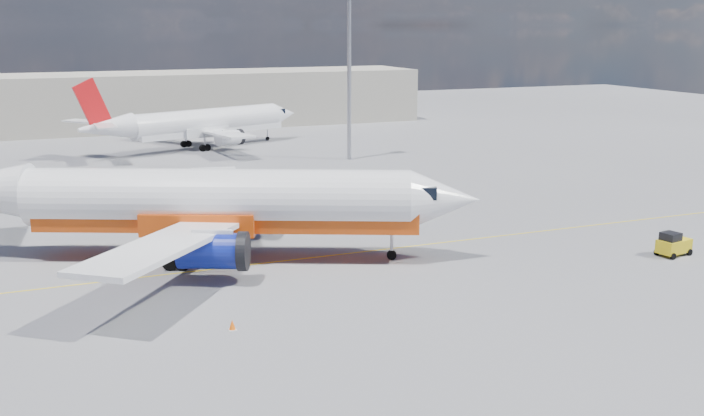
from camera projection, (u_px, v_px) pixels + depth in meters
name	position (u px, v px, depth m)	size (l,w,h in m)	color
ground	(334.00, 270.00, 48.51)	(240.00, 240.00, 0.00)	slate
taxi_line	(318.00, 257.00, 51.21)	(70.00, 0.15, 0.01)	yellow
terminal_main	(187.00, 99.00, 117.09)	(70.00, 14.00, 8.00)	#BDB5A2
main_jet	(201.00, 202.00, 50.16)	(36.45, 27.44, 11.24)	white
second_jet	(201.00, 123.00, 95.68)	(30.19, 22.86, 9.21)	white
gse_tug	(673.00, 244.00, 51.38)	(2.45, 1.78, 1.61)	black
traffic_cone	(232.00, 325.00, 38.89)	(0.39, 0.39, 0.54)	white
floodlight_mast	(349.00, 42.00, 85.59)	(1.58, 1.58, 21.66)	#9F9FA7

